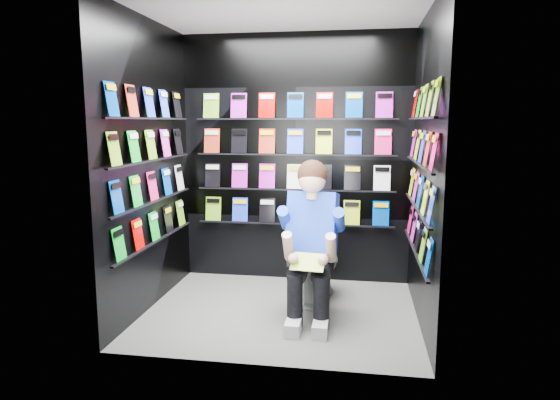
# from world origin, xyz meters

# --- Properties ---
(floor) EXTENTS (2.40, 2.40, 0.00)m
(floor) POSITION_xyz_m (0.00, 0.00, 0.00)
(floor) COLOR #585856
(floor) RESTS_ON ground
(ceiling) EXTENTS (2.40, 2.40, 0.00)m
(ceiling) POSITION_xyz_m (0.00, 0.00, 2.60)
(ceiling) COLOR white
(ceiling) RESTS_ON floor
(wall_back) EXTENTS (2.40, 0.04, 2.60)m
(wall_back) POSITION_xyz_m (0.00, 1.00, 1.30)
(wall_back) COLOR black
(wall_back) RESTS_ON floor
(wall_front) EXTENTS (2.40, 0.04, 2.60)m
(wall_front) POSITION_xyz_m (0.00, -1.00, 1.30)
(wall_front) COLOR black
(wall_front) RESTS_ON floor
(wall_left) EXTENTS (0.04, 2.00, 2.60)m
(wall_left) POSITION_xyz_m (-1.20, 0.00, 1.30)
(wall_left) COLOR black
(wall_left) RESTS_ON floor
(wall_right) EXTENTS (0.04, 2.00, 2.60)m
(wall_right) POSITION_xyz_m (1.20, 0.00, 1.30)
(wall_right) COLOR black
(wall_right) RESTS_ON floor
(comics_back) EXTENTS (2.10, 0.06, 1.37)m
(comics_back) POSITION_xyz_m (0.00, 0.97, 1.31)
(comics_back) COLOR #F3196F
(comics_back) RESTS_ON wall_back
(comics_left) EXTENTS (0.06, 1.70, 1.37)m
(comics_left) POSITION_xyz_m (-1.17, 0.00, 1.31)
(comics_left) COLOR #F3196F
(comics_left) RESTS_ON wall_left
(comics_right) EXTENTS (0.06, 1.70, 1.37)m
(comics_right) POSITION_xyz_m (1.17, 0.00, 1.31)
(comics_right) COLOR #F3196F
(comics_right) RESTS_ON wall_right
(toilet) EXTENTS (0.51, 0.79, 0.73)m
(toilet) POSITION_xyz_m (0.28, 0.37, 0.37)
(toilet) COLOR silver
(toilet) RESTS_ON floor
(longbox) EXTENTS (0.28, 0.42, 0.29)m
(longbox) POSITION_xyz_m (0.28, 0.32, 0.14)
(longbox) COLOR white
(longbox) RESTS_ON floor
(longbox_lid) EXTENTS (0.31, 0.44, 0.03)m
(longbox_lid) POSITION_xyz_m (0.28, 0.32, 0.30)
(longbox_lid) COLOR white
(longbox_lid) RESTS_ON longbox
(reader) EXTENTS (0.66, 0.89, 1.53)m
(reader) POSITION_xyz_m (0.28, -0.01, 0.80)
(reader) COLOR #0B2DC4
(reader) RESTS_ON toilet
(held_comic) EXTENTS (0.29, 0.19, 0.11)m
(held_comic) POSITION_xyz_m (0.28, -0.36, 0.58)
(held_comic) COLOR green
(held_comic) RESTS_ON reader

